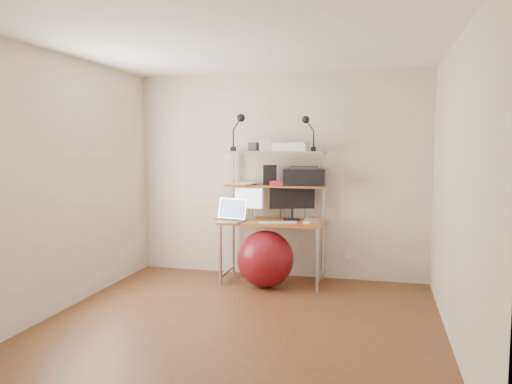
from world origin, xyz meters
TOP-DOWN VIEW (x-y plane):
  - room at (0.00, 0.00)m, footprint 3.60×3.60m
  - computer_desk at (0.00, 1.50)m, footprint 1.20×0.60m
  - wall_outlet at (0.85, 1.79)m, footprint 0.08×0.01m
  - monitor_silver at (-0.32, 1.57)m, footprint 0.37×0.14m
  - monitor_black at (0.21, 1.56)m, footprint 0.52×0.22m
  - laptop at (-0.48, 1.33)m, footprint 0.42×0.37m
  - keyboard at (0.10, 1.28)m, footprint 0.44×0.24m
  - mouse at (0.41, 1.33)m, footprint 0.09×0.06m
  - mac_mini at (0.48, 1.55)m, footprint 0.23×0.23m
  - phone at (-0.03, 1.26)m, footprint 0.09×0.13m
  - printer at (0.35, 1.58)m, footprint 0.50×0.36m
  - nas_cube at (-0.07, 1.60)m, footprint 0.19×0.19m
  - red_box at (0.06, 1.50)m, footprint 0.20×0.15m
  - scanner at (0.19, 1.54)m, footprint 0.43×0.30m
  - box_white at (-0.12, 1.54)m, footprint 0.15×0.14m
  - box_grey at (-0.26, 1.59)m, footprint 0.13×0.13m
  - clip_lamp_left at (-0.42, 1.50)m, footprint 0.18×0.10m
  - clip_lamp_right at (0.39, 1.50)m, footprint 0.16×0.09m
  - exercise_ball at (-0.04, 1.25)m, footprint 0.65×0.65m
  - paper_stack at (-0.38, 1.57)m, footprint 0.42×0.42m

SIDE VIEW (x-z plane):
  - wall_outlet at x=0.85m, z-range 0.24..0.36m
  - exercise_ball at x=-0.04m, z-range 0.00..0.65m
  - phone at x=-0.03m, z-range 0.74..0.75m
  - keyboard at x=0.10m, z-range 0.74..0.75m
  - mouse at x=0.41m, z-range 0.74..0.76m
  - mac_mini at x=0.48m, z-range 0.74..0.78m
  - laptop at x=-0.48m, z-range 0.63..0.96m
  - monitor_silver at x=-0.32m, z-range 0.75..1.16m
  - computer_desk at x=0.00m, z-range 0.17..1.74m
  - monitor_black at x=0.21m, z-range 0.74..1.28m
  - paper_stack at x=-0.38m, z-range 1.15..1.18m
  - red_box at x=0.06m, z-range 1.15..1.20m
  - room at x=0.00m, z-range -0.55..3.05m
  - printer at x=0.35m, z-range 1.14..1.37m
  - nas_cube at x=-0.07m, z-range 1.15..1.39m
  - scanner at x=0.19m, z-range 1.55..1.65m
  - box_grey at x=-0.26m, z-range 1.55..1.66m
  - box_white at x=-0.12m, z-range 1.55..1.70m
  - clip_lamp_right at x=0.39m, z-range 1.64..2.05m
  - clip_lamp_left at x=-0.42m, z-range 1.65..2.09m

